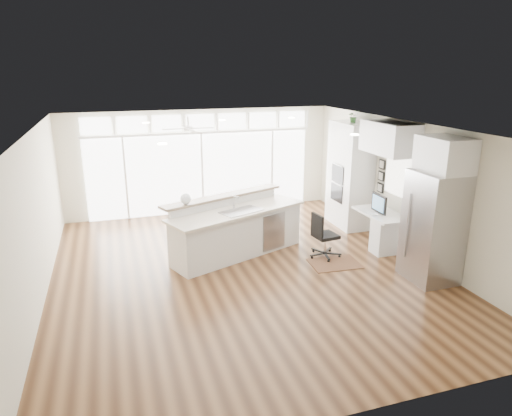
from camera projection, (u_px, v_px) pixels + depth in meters
name	position (u px, v px, depth m)	size (l,w,h in m)	color
floor	(245.00, 271.00, 8.72)	(7.00, 8.00, 0.02)	#3F2413
ceiling	(243.00, 128.00, 7.92)	(7.00, 8.00, 0.02)	white
wall_back	(201.00, 162.00, 11.96)	(7.00, 0.04, 2.70)	beige
wall_front	(353.00, 308.00, 4.68)	(7.00, 0.04, 2.70)	beige
wall_left	(34.00, 222.00, 7.30)	(0.04, 8.00, 2.70)	beige
wall_right	(408.00, 188.00, 9.34)	(0.04, 8.00, 2.70)	beige
glass_wall	(202.00, 173.00, 11.99)	(5.80, 0.06, 2.08)	white
transom_row	(200.00, 122.00, 11.60)	(5.90, 0.06, 0.40)	white
desk_window	(398.00, 175.00, 9.54)	(0.04, 0.85, 0.85)	white
ceiling_fan	(188.00, 124.00, 10.39)	(1.16, 1.16, 0.32)	white
recessed_lights	(240.00, 128.00, 8.11)	(3.40, 3.00, 0.02)	white
oven_cabinet	(350.00, 175.00, 10.91)	(0.64, 1.20, 2.50)	white
desk_nook	(380.00, 230.00, 9.79)	(0.72, 1.30, 0.76)	white
upper_cabinets	(390.00, 138.00, 9.22)	(0.64, 1.30, 0.64)	white
refrigerator	(433.00, 227.00, 8.10)	(0.76, 0.90, 2.00)	#A3A2A7
fridge_cabinet	(445.00, 155.00, 7.74)	(0.64, 0.90, 0.60)	white
framed_photos	(381.00, 176.00, 10.15)	(0.06, 0.22, 0.80)	black
kitchen_island	(238.00, 228.00, 9.29)	(2.97, 1.12, 1.18)	white
rug	(335.00, 263.00, 9.01)	(0.96, 0.69, 0.01)	#381E11
office_chair	(326.00, 235.00, 9.23)	(0.48, 0.45, 0.93)	black
fishbowl	(186.00, 199.00, 8.80)	(0.22, 0.22, 0.22)	white
monitor	(379.00, 203.00, 9.59)	(0.09, 0.52, 0.43)	black
keyboard	(371.00, 214.00, 9.60)	(0.11, 0.29, 0.01)	silver
potted_plant	(353.00, 118.00, 10.51)	(0.25, 0.28, 0.22)	#2F6129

